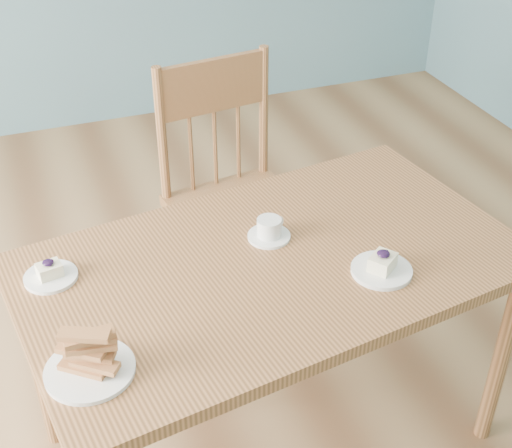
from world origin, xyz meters
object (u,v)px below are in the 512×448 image
dining_table (272,280)px  cheesecake_plate_near (382,267)px  dining_chair (234,196)px  cheesecake_plate_far (50,274)px  coffee_cup (269,230)px  biscotti_plate (88,358)px

dining_table → cheesecake_plate_near: bearing=-39.7°
dining_chair → cheesecake_plate_far: bearing=-149.4°
dining_table → cheesecake_plate_near: cheesecake_plate_near is taller
dining_chair → cheesecake_plate_near: 0.86m
dining_table → coffee_cup: 0.14m
cheesecake_plate_far → biscotti_plate: (0.04, -0.37, 0.03)m
coffee_cup → biscotti_plate: bearing=-170.3°
dining_chair → cheesecake_plate_near: (0.13, -0.82, 0.23)m
dining_chair → cheesecake_plate_far: size_ratio=7.09×
dining_table → dining_chair: size_ratio=1.46×
cheesecake_plate_far → biscotti_plate: bearing=-83.9°
cheesecake_plate_far → coffee_cup: bearing=-2.4°
dining_table → cheesecake_plate_far: 0.59m
coffee_cup → biscotti_plate: 0.65m
dining_chair → coffee_cup: (-0.09, -0.57, 0.24)m
dining_chair → cheesecake_plate_far: (-0.68, -0.54, 0.23)m
dining_table → coffee_cup: bearing=64.8°
cheesecake_plate_near → cheesecake_plate_far: cheesecake_plate_near is taller
dining_chair → cheesecake_plate_near: bearing=-88.7°
cheesecake_plate_far → coffee_cup: (0.60, -0.03, 0.01)m
dining_table → biscotti_plate: size_ratio=7.13×
cheesecake_plate_near → cheesecake_plate_far: size_ratio=1.16×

